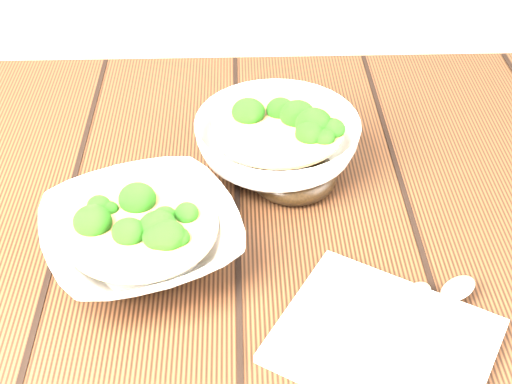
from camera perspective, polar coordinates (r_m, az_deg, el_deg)
The scene contains 7 objects.
table at distance 0.89m, azimuth -0.01°, elevation -8.86°, with size 1.20×0.80×0.75m.
soup_bowl_front at distance 0.77m, azimuth -9.11°, elevation -3.39°, with size 0.26×0.26×0.06m.
soup_bowl_back at distance 0.88m, azimuth 1.69°, elevation 4.08°, with size 0.24×0.24×0.07m.
trivet at distance 0.86m, azimuth 3.01°, elevation 1.37°, with size 0.10×0.10×0.03m, color black.
napkin at distance 0.70m, azimuth 10.22°, elevation -11.64°, with size 0.19×0.16×0.01m, color beige.
spoon_left at distance 0.71m, azimuth 11.17°, elevation -9.54°, with size 0.12×0.13×0.01m.
spoon_right at distance 0.73m, azimuth 14.36°, elevation -8.67°, with size 0.13×0.11×0.01m.
Camera 1 is at (-0.02, -0.59, 1.29)m, focal length 50.00 mm.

